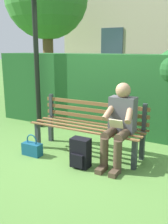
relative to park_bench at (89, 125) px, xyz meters
The scene contains 8 objects.
ground 0.46m from the park_bench, 90.00° to the left, with size 60.00×60.00×0.00m, color #517F38.
park_bench is the anchor object (origin of this frame).
person_seated 0.64m from the park_bench, 162.63° to the left, with size 0.44×0.73×1.19m.
hedge_backdrop 1.39m from the park_bench, 74.64° to the right, with size 4.86×0.85×1.68m.
backpack 0.64m from the park_bench, 105.33° to the left, with size 0.27×0.25×0.43m.
handbag 0.99m from the park_bench, 38.64° to the left, with size 0.32×0.15×0.35m.
tree_far 6.03m from the park_bench, 46.12° to the right, with size 2.87×2.73×4.69m.
lamp_post 2.53m from the park_bench, 24.37° to the right, with size 0.28×0.28×3.61m.
Camera 1 is at (-1.86, 3.47, 1.67)m, focal length 41.21 mm.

